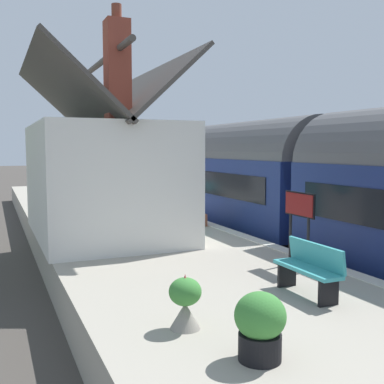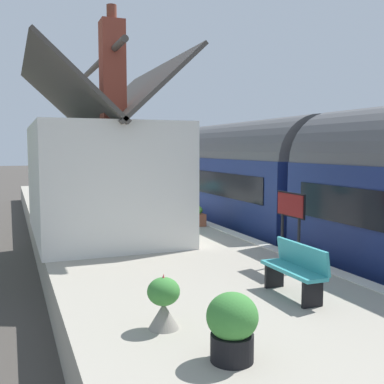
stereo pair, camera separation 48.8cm
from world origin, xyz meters
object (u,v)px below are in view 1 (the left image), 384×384
(station_building, at_px, (102,175))
(planter_by_door, at_px, (65,190))
(planter_edge_near, at_px, (260,325))
(station_sign_board, at_px, (300,211))
(bench_mid_platform, at_px, (108,194))
(planter_bench_right, at_px, (197,215))
(train, at_px, (316,188))
(bench_near_building, at_px, (310,267))
(planter_under_sign, at_px, (53,203))
(planter_corner_building, at_px, (185,303))
(bench_by_lamp, at_px, (83,184))
(planter_edge_far, at_px, (70,189))

(station_building, distance_m, planter_by_door, 11.65)
(planter_edge_near, distance_m, station_sign_board, 4.48)
(bench_mid_platform, relative_size, planter_bench_right, 1.47)
(train, distance_m, planter_by_door, 14.80)
(bench_near_building, bearing_deg, planter_under_sign, 12.70)
(bench_mid_platform, bearing_deg, train, -157.45)
(planter_corner_building, distance_m, planter_under_sign, 12.60)
(bench_mid_platform, height_order, planter_under_sign, bench_mid_platform)
(planter_bench_right, bearing_deg, planter_corner_building, 155.19)
(bench_by_lamp, xyz_separation_m, planter_under_sign, (-7.62, 2.48, -0.11))
(station_building, height_order, planter_bench_right, station_building)
(bench_mid_platform, distance_m, planter_edge_far, 5.74)
(train, xyz_separation_m, planter_under_sign, (7.48, 6.41, -0.94))
(bench_near_building, xyz_separation_m, station_sign_board, (1.55, -0.91, 0.71))
(train, bearing_deg, bench_near_building, 141.19)
(train, xyz_separation_m, planter_by_door, (13.86, 5.09, -1.00))
(planter_edge_near, bearing_deg, train, -42.08)
(bench_near_building, relative_size, planter_bench_right, 1.46)
(train, height_order, planter_edge_far, train)
(planter_bench_right, bearing_deg, planter_edge_near, 160.55)
(train, bearing_deg, planter_under_sign, 40.58)
(planter_corner_building, height_order, station_sign_board, station_sign_board)
(planter_edge_near, bearing_deg, planter_under_sign, 2.84)
(station_building, bearing_deg, planter_edge_far, -4.39)
(bench_mid_platform, relative_size, planter_edge_near, 1.74)
(bench_near_building, height_order, bench_by_lamp, same)
(train, bearing_deg, planter_corner_building, 129.71)
(planter_edge_far, height_order, planter_corner_building, planter_corner_building)
(planter_edge_far, distance_m, planter_corner_building, 20.15)
(planter_bench_right, bearing_deg, station_sign_board, 177.19)
(bench_mid_platform, height_order, bench_near_building, same)
(bench_near_building, xyz_separation_m, planter_edge_far, (19.57, 0.98, -0.21))
(bench_by_lamp, xyz_separation_m, planter_edge_far, (-0.12, 0.74, -0.21))
(bench_by_lamp, bearing_deg, bench_mid_platform, -179.34)
(bench_by_lamp, xyz_separation_m, planter_by_door, (-1.24, 1.16, -0.17))
(bench_by_lamp, relative_size, planter_corner_building, 1.86)
(station_sign_board, bearing_deg, planter_by_door, 7.78)
(planter_corner_building, height_order, planter_under_sign, planter_corner_building)
(planter_edge_far, bearing_deg, planter_under_sign, 166.94)
(planter_edge_far, height_order, planter_bench_right, planter_bench_right)
(station_building, relative_size, bench_mid_platform, 4.66)
(planter_edge_near, xyz_separation_m, station_sign_board, (3.30, -2.94, 0.76))
(planter_by_door, bearing_deg, planter_edge_near, 178.21)
(bench_by_lamp, bearing_deg, planter_bench_right, -173.33)
(bench_mid_platform, height_order, planter_by_door, bench_mid_platform)
(planter_under_sign, relative_size, station_sign_board, 0.44)
(bench_near_building, distance_m, bench_by_lamp, 19.69)
(bench_mid_platform, bearing_deg, planter_by_door, 15.07)
(bench_near_building, relative_size, station_sign_board, 0.89)
(station_building, relative_size, planter_under_sign, 9.50)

